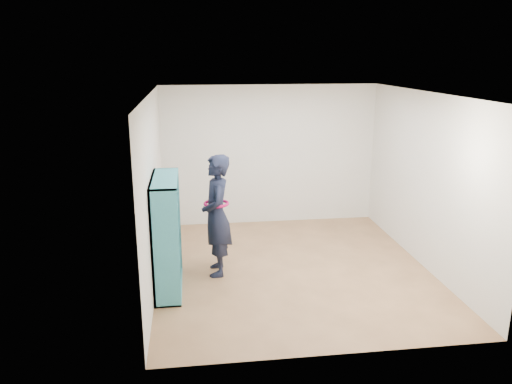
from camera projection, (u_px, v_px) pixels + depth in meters
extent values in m
plane|color=brown|center=(293.00, 269.00, 7.52)|extent=(4.50, 4.50, 0.00)
plane|color=white|center=(296.00, 94.00, 6.82)|extent=(4.50, 4.50, 0.00)
cube|color=silver|center=(153.00, 190.00, 6.92)|extent=(0.02, 4.50, 2.60)
cube|color=silver|center=(426.00, 181.00, 7.42)|extent=(0.02, 4.50, 2.60)
cube|color=silver|center=(270.00, 155.00, 9.32)|extent=(4.00, 0.02, 2.60)
cube|color=silver|center=(340.00, 242.00, 5.02)|extent=(4.00, 0.02, 2.60)
cube|color=teal|center=(165.00, 250.00, 6.16)|extent=(0.34, 0.02, 1.57)
cube|color=teal|center=(169.00, 221.00, 7.26)|extent=(0.34, 0.02, 1.57)
cube|color=teal|center=(170.00, 286.00, 6.92)|extent=(0.34, 1.18, 0.02)
cube|color=teal|center=(164.00, 179.00, 6.51)|extent=(0.34, 1.18, 0.02)
cube|color=teal|center=(155.00, 235.00, 6.69)|extent=(0.02, 1.18, 1.57)
cube|color=teal|center=(166.00, 239.00, 6.53)|extent=(0.32, 0.02, 1.52)
cube|color=teal|center=(168.00, 230.00, 6.89)|extent=(0.32, 0.02, 1.52)
cube|color=teal|center=(168.00, 260.00, 6.81)|extent=(0.32, 1.13, 0.02)
cube|color=teal|center=(167.00, 234.00, 6.71)|extent=(0.32, 1.13, 0.02)
cube|color=teal|center=(166.00, 207.00, 6.61)|extent=(0.32, 1.13, 0.02)
cube|color=beige|center=(170.00, 295.00, 6.54)|extent=(0.22, 0.14, 0.08)
cube|color=black|center=(169.00, 265.00, 6.37)|extent=(0.18, 0.16, 0.21)
cube|color=maroon|center=(167.00, 235.00, 6.26)|extent=(0.18, 0.16, 0.27)
cube|color=silver|center=(166.00, 213.00, 6.24)|extent=(0.22, 0.14, 0.05)
cube|color=navy|center=(171.00, 278.00, 6.83)|extent=(0.18, 0.16, 0.25)
cube|color=brown|center=(170.00, 253.00, 6.72)|extent=(0.18, 0.16, 0.25)
cube|color=#BFB28C|center=(168.00, 232.00, 6.70)|extent=(0.22, 0.14, 0.05)
cube|color=#26594C|center=(167.00, 200.00, 6.53)|extent=(0.18, 0.16, 0.22)
cube|color=beige|center=(172.00, 268.00, 7.19)|extent=(0.18, 0.16, 0.23)
cube|color=black|center=(170.00, 247.00, 7.15)|extent=(0.22, 0.14, 0.08)
cube|color=maroon|center=(170.00, 218.00, 6.99)|extent=(0.18, 0.16, 0.22)
cube|color=silver|center=(168.00, 190.00, 6.88)|extent=(0.18, 0.16, 0.28)
imported|color=black|center=(217.00, 216.00, 7.16)|extent=(0.43, 0.65, 1.77)
torus|color=#B90E52|center=(216.00, 204.00, 7.11)|extent=(0.37, 0.37, 0.04)
cube|color=silver|center=(205.00, 206.00, 7.19)|extent=(0.02, 0.08, 0.12)
cube|color=black|center=(205.00, 206.00, 7.19)|extent=(0.01, 0.08, 0.11)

